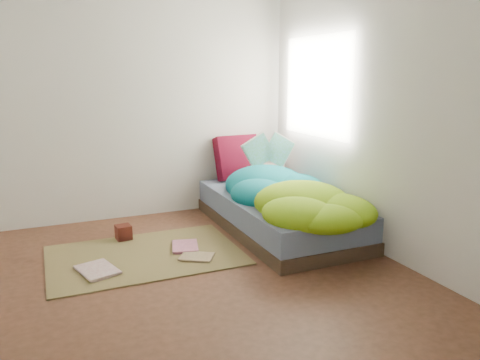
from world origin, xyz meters
name	(u,v)px	position (x,y,z in m)	size (l,w,h in m)	color
ground	(180,278)	(0.00, 0.00, 0.00)	(3.50, 3.50, 0.00)	#44271A
room_walls	(175,59)	(0.01, 0.01, 1.63)	(3.54, 3.54, 2.62)	silver
bed	(278,213)	(1.22, 0.72, 0.17)	(1.00, 2.00, 0.34)	#352B1C
duvet	(289,185)	(1.22, 0.50, 0.51)	(0.96, 1.84, 0.34)	#087482
rug	(145,255)	(-0.15, 0.55, 0.01)	(1.60, 1.10, 0.01)	brown
pillow_floral	(260,173)	(1.41, 1.52, 0.40)	(0.58, 0.36, 0.13)	beige
pillow_magenta	(237,158)	(1.16, 1.62, 0.59)	(0.50, 0.15, 0.50)	#440418
open_book	(269,141)	(1.34, 1.18, 0.83)	(0.48, 0.10, 0.29)	#2D7D29
wooden_box	(123,232)	(-0.25, 1.01, 0.08)	(0.13, 0.13, 0.13)	#3D170D
floor_book_a	(81,275)	(-0.69, 0.30, 0.03)	(0.25, 0.35, 0.03)	silver
floor_book_b	(172,247)	(0.10, 0.59, 0.03)	(0.22, 0.30, 0.03)	pink
floor_book_c	(194,261)	(0.18, 0.21, 0.02)	(0.20, 0.27, 0.02)	tan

